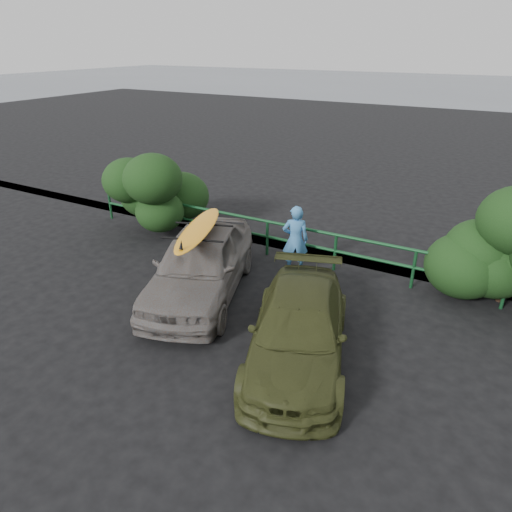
{
  "coord_description": "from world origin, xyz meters",
  "views": [
    {
      "loc": [
        4.41,
        -5.44,
        5.51
      ],
      "look_at": [
        -0.01,
        2.55,
        1.19
      ],
      "focal_mm": 32.0,
      "sensor_mm": 36.0,
      "label": 1
    }
  ],
  "objects_px": {
    "man": "(295,240)",
    "olive_vehicle": "(299,330)",
    "sedan": "(200,264)",
    "surfboard": "(198,229)",
    "guardrail": "(300,244)"
  },
  "relations": [
    {
      "from": "sedan",
      "to": "guardrail",
      "type": "bearing_deg",
      "value": 45.08
    },
    {
      "from": "olive_vehicle",
      "to": "surfboard",
      "type": "xyz_separation_m",
      "value": [
        -3.01,
        1.12,
        1.05
      ]
    },
    {
      "from": "guardrail",
      "to": "surfboard",
      "type": "bearing_deg",
      "value": -116.12
    },
    {
      "from": "guardrail",
      "to": "surfboard",
      "type": "height_order",
      "value": "surfboard"
    },
    {
      "from": "olive_vehicle",
      "to": "surfboard",
      "type": "height_order",
      "value": "surfboard"
    },
    {
      "from": "guardrail",
      "to": "man",
      "type": "xyz_separation_m",
      "value": [
        0.12,
        -0.6,
        0.39
      ]
    },
    {
      "from": "man",
      "to": "olive_vehicle",
      "type": "bearing_deg",
      "value": 91.12
    },
    {
      "from": "sedan",
      "to": "olive_vehicle",
      "type": "xyz_separation_m",
      "value": [
        3.01,
        -1.12,
        -0.17
      ]
    },
    {
      "from": "olive_vehicle",
      "to": "sedan",
      "type": "bearing_deg",
      "value": 141.1
    },
    {
      "from": "guardrail",
      "to": "sedan",
      "type": "bearing_deg",
      "value": -116.12
    },
    {
      "from": "guardrail",
      "to": "surfboard",
      "type": "relative_size",
      "value": 4.88
    },
    {
      "from": "guardrail",
      "to": "olive_vehicle",
      "type": "relative_size",
      "value": 3.24
    },
    {
      "from": "surfboard",
      "to": "sedan",
      "type": "bearing_deg",
      "value": 0.0
    },
    {
      "from": "olive_vehicle",
      "to": "man",
      "type": "xyz_separation_m",
      "value": [
        -1.56,
        3.24,
        0.28
      ]
    },
    {
      "from": "sedan",
      "to": "surfboard",
      "type": "bearing_deg",
      "value": 0.0
    }
  ]
}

